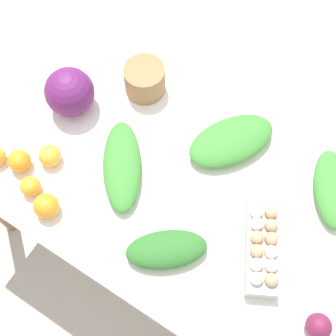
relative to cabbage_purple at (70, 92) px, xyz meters
The scene contains 14 objects.
ground_plane 0.94m from the cabbage_purple, ahead, with size 8.00×8.00×0.00m, color #B2A899.
dining_table 0.45m from the cabbage_purple, ahead, with size 1.44×0.82×0.77m.
cabbage_purple is the anchor object (origin of this frame).
egg_carton 0.79m from the cabbage_purple, ahead, with size 0.21×0.29×0.09m.
paper_bag 0.26m from the cabbage_purple, 48.30° to the left, with size 0.14×0.14×0.11m, color #997047.
greens_bunch_dandelion 0.31m from the cabbage_purple, 21.39° to the right, with size 0.32×0.12×0.06m, color #3D8433.
greens_bunch_beet_tops 0.90m from the cabbage_purple, 11.36° to the left, with size 0.27×0.11×0.06m, color #3D8433.
greens_bunch_scallion 0.56m from the cabbage_purple, 16.06° to the left, with size 0.30×0.16×0.07m, color #3D8433.
greens_bunch_kale 0.61m from the cabbage_purple, 25.75° to the right, with size 0.24×0.12×0.07m, color #2D6B28.
beet_root 1.04m from the cabbage_purple, 12.27° to the right, with size 0.07×0.07×0.07m, color maroon.
orange_0 0.28m from the cabbage_purple, 90.63° to the right, with size 0.07×0.07×0.07m, color orange.
orange_1 0.22m from the cabbage_purple, 72.10° to the right, with size 0.07×0.07×0.07m, color #F9A833.
orange_2 0.34m from the cabbage_purple, 76.05° to the right, with size 0.07×0.07×0.07m, color orange.
orange_3 0.39m from the cabbage_purple, 64.57° to the right, with size 0.08×0.08×0.08m, color orange.
Camera 1 is at (0.33, -0.52, 2.15)m, focal length 50.00 mm.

